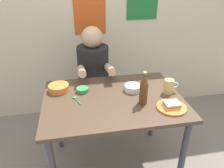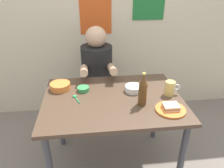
{
  "view_description": "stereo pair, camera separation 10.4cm",
  "coord_description": "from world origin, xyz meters",
  "px_view_note": "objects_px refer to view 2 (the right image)",
  "views": [
    {
      "loc": [
        -0.28,
        -1.46,
        1.64
      ],
      "look_at": [
        0.0,
        0.05,
        0.84
      ],
      "focal_mm": 34.85,
      "sensor_mm": 36.0,
      "label": 1
    },
    {
      "loc": [
        -0.17,
        -1.47,
        1.64
      ],
      "look_at": [
        0.0,
        0.05,
        0.84
      ],
      "focal_mm": 34.85,
      "sensor_mm": 36.0,
      "label": 2
    }
  ],
  "objects_px": {
    "dining_table": "(113,108)",
    "beer_mug": "(170,88)",
    "person_seated": "(97,66)",
    "plate_orange": "(170,110)",
    "sandwich": "(171,107)",
    "rice_bowl_white": "(133,88)",
    "beer_bottle": "(143,91)",
    "stool": "(98,99)"
  },
  "relations": [
    {
      "from": "stool",
      "to": "person_seated",
      "type": "relative_size",
      "value": 0.63
    },
    {
      "from": "person_seated",
      "to": "plate_orange",
      "type": "height_order",
      "value": "person_seated"
    },
    {
      "from": "plate_orange",
      "to": "beer_bottle",
      "type": "relative_size",
      "value": 0.84
    },
    {
      "from": "person_seated",
      "to": "beer_bottle",
      "type": "relative_size",
      "value": 2.75
    },
    {
      "from": "beer_mug",
      "to": "beer_bottle",
      "type": "distance_m",
      "value": 0.29
    },
    {
      "from": "beer_mug",
      "to": "rice_bowl_white",
      "type": "bearing_deg",
      "value": 162.21
    },
    {
      "from": "dining_table",
      "to": "stool",
      "type": "relative_size",
      "value": 2.44
    },
    {
      "from": "plate_orange",
      "to": "beer_bottle",
      "type": "bearing_deg",
      "value": 150.93
    },
    {
      "from": "sandwich",
      "to": "rice_bowl_white",
      "type": "bearing_deg",
      "value": 124.34
    },
    {
      "from": "beer_mug",
      "to": "plate_orange",
      "type": "bearing_deg",
      "value": -107.58
    },
    {
      "from": "beer_mug",
      "to": "beer_bottle",
      "type": "height_order",
      "value": "beer_bottle"
    },
    {
      "from": "sandwich",
      "to": "beer_mug",
      "type": "distance_m",
      "value": 0.23
    },
    {
      "from": "stool",
      "to": "beer_bottle",
      "type": "xyz_separation_m",
      "value": [
        0.3,
        -0.74,
        0.51
      ]
    },
    {
      "from": "plate_orange",
      "to": "beer_mug",
      "type": "bearing_deg",
      "value": 72.42
    },
    {
      "from": "dining_table",
      "to": "beer_mug",
      "type": "bearing_deg",
      "value": 0.06
    },
    {
      "from": "sandwich",
      "to": "beer_bottle",
      "type": "relative_size",
      "value": 0.42
    },
    {
      "from": "plate_orange",
      "to": "stool",
      "type": "bearing_deg",
      "value": 119.95
    },
    {
      "from": "sandwich",
      "to": "rice_bowl_white",
      "type": "relative_size",
      "value": 0.79
    },
    {
      "from": "beer_bottle",
      "to": "plate_orange",
      "type": "bearing_deg",
      "value": -29.07
    },
    {
      "from": "plate_orange",
      "to": "beer_mug",
      "type": "distance_m",
      "value": 0.24
    },
    {
      "from": "sandwich",
      "to": "rice_bowl_white",
      "type": "xyz_separation_m",
      "value": [
        -0.21,
        0.31,
        -0.0
      ]
    },
    {
      "from": "sandwich",
      "to": "beer_mug",
      "type": "relative_size",
      "value": 0.87
    },
    {
      "from": "beer_bottle",
      "to": "rice_bowl_white",
      "type": "distance_m",
      "value": 0.23
    },
    {
      "from": "sandwich",
      "to": "beer_mug",
      "type": "height_order",
      "value": "beer_mug"
    },
    {
      "from": "beer_bottle",
      "to": "sandwich",
      "type": "bearing_deg",
      "value": -29.07
    },
    {
      "from": "beer_bottle",
      "to": "rice_bowl_white",
      "type": "bearing_deg",
      "value": 96.74
    },
    {
      "from": "stool",
      "to": "sandwich",
      "type": "distance_m",
      "value": 1.07
    },
    {
      "from": "person_seated",
      "to": "sandwich",
      "type": "height_order",
      "value": "person_seated"
    },
    {
      "from": "dining_table",
      "to": "person_seated",
      "type": "distance_m",
      "value": 0.64
    },
    {
      "from": "dining_table",
      "to": "rice_bowl_white",
      "type": "distance_m",
      "value": 0.24
    },
    {
      "from": "stool",
      "to": "beer_mug",
      "type": "bearing_deg",
      "value": -48.41
    },
    {
      "from": "dining_table",
      "to": "beer_mug",
      "type": "xyz_separation_m",
      "value": [
        0.47,
        0.0,
        0.15
      ]
    },
    {
      "from": "dining_table",
      "to": "beer_mug",
      "type": "distance_m",
      "value": 0.49
    },
    {
      "from": "stool",
      "to": "plate_orange",
      "type": "distance_m",
      "value": 1.06
    },
    {
      "from": "plate_orange",
      "to": "person_seated",
      "type": "bearing_deg",
      "value": 120.28
    },
    {
      "from": "dining_table",
      "to": "sandwich",
      "type": "relative_size",
      "value": 10.0
    },
    {
      "from": "person_seated",
      "to": "plate_orange",
      "type": "relative_size",
      "value": 3.27
    },
    {
      "from": "person_seated",
      "to": "beer_mug",
      "type": "distance_m",
      "value": 0.83
    },
    {
      "from": "beer_bottle",
      "to": "dining_table",
      "type": "bearing_deg",
      "value": 151.23
    },
    {
      "from": "stool",
      "to": "rice_bowl_white",
      "type": "relative_size",
      "value": 3.21
    },
    {
      "from": "dining_table",
      "to": "plate_orange",
      "type": "relative_size",
      "value": 5.0
    },
    {
      "from": "person_seated",
      "to": "rice_bowl_white",
      "type": "xyz_separation_m",
      "value": [
        0.28,
        -0.53,
        0.0
      ]
    }
  ]
}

